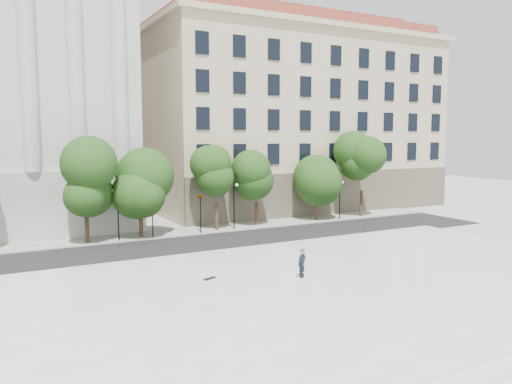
% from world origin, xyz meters
% --- Properties ---
extents(ground, '(160.00, 160.00, 0.00)m').
position_xyz_m(ground, '(0.00, 0.00, 0.00)').
color(ground, '#A7A59E').
rests_on(ground, ground).
extents(plaza, '(44.00, 22.00, 0.45)m').
position_xyz_m(plaza, '(0.00, 3.00, 0.23)').
color(plaza, white).
rests_on(plaza, ground).
extents(street, '(60.00, 8.00, 0.02)m').
position_xyz_m(street, '(0.00, 18.00, 0.01)').
color(street, black).
rests_on(street, ground).
extents(far_sidewalk, '(60.00, 4.00, 0.12)m').
position_xyz_m(far_sidewalk, '(0.00, 24.00, 0.06)').
color(far_sidewalk, '#B0AEA2').
rests_on(far_sidewalk, ground).
extents(building_east, '(36.00, 26.15, 23.00)m').
position_xyz_m(building_east, '(20.00, 38.91, 11.14)').
color(building_east, beige).
rests_on(building_east, ground).
extents(traffic_light_west, '(0.92, 1.76, 4.20)m').
position_xyz_m(traffic_light_west, '(-2.32, 22.30, 3.70)').
color(traffic_light_west, black).
rests_on(traffic_light_west, ground).
extents(traffic_light_east, '(0.85, 1.81, 4.21)m').
position_xyz_m(traffic_light_east, '(2.17, 22.30, 3.71)').
color(traffic_light_east, black).
rests_on(traffic_light_east, ground).
extents(person_lying, '(1.25, 1.85, 0.47)m').
position_xyz_m(person_lying, '(1.64, 4.78, 0.69)').
color(person_lying, black).
rests_on(person_lying, plaza).
extents(skateboard, '(0.85, 0.51, 0.08)m').
position_xyz_m(skateboard, '(-3.41, 7.09, 0.49)').
color(skateboard, black).
rests_on(skateboard, plaza).
extents(street_trees, '(45.97, 4.80, 7.49)m').
position_xyz_m(street_trees, '(1.11, 23.32, 4.90)').
color(street_trees, '#382619').
rests_on(street_trees, ground).
extents(lamp_posts, '(37.88, 0.28, 4.53)m').
position_xyz_m(lamp_posts, '(-0.15, 22.60, 3.05)').
color(lamp_posts, black).
rests_on(lamp_posts, ground).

